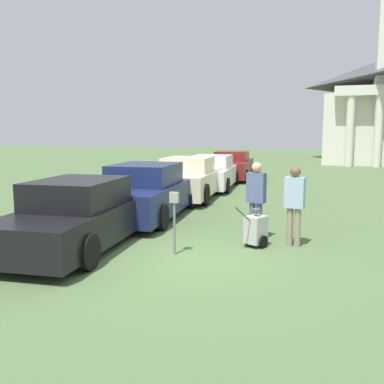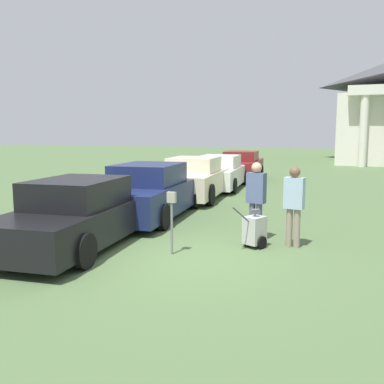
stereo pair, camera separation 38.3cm
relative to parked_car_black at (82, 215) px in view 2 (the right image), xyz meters
name	(u,v)px [view 2 (the right image)]	position (x,y,z in m)	size (l,w,h in m)	color
ground_plane	(181,257)	(2.42, -0.07, -0.69)	(120.00, 120.00, 0.00)	#4C663D
parked_car_black	(82,215)	(0.00, 0.00, 0.00)	(2.35, 5.21, 1.50)	black
parked_car_navy	(151,192)	(0.00, 3.45, 0.04)	(2.44, 5.41, 1.59)	#19234C
parked_car_cream	(195,179)	(0.00, 7.23, 0.05)	(2.38, 4.98, 1.57)	beige
parked_car_white	(220,173)	(0.00, 10.41, -0.01)	(2.32, 5.17, 1.48)	silver
parked_car_maroon	(241,166)	(0.00, 14.25, 0.01)	(2.32, 4.82, 1.50)	maroon
parking_meter	(172,211)	(2.17, 0.03, 0.22)	(0.18, 0.09, 1.30)	slate
person_worker	(256,196)	(3.53, 1.78, 0.36)	(0.46, 0.30, 1.82)	#515670
person_supervisor	(294,202)	(4.43, 1.48, 0.33)	(0.45, 0.28, 1.77)	gray
equipment_cart	(254,230)	(3.64, 1.17, -0.30)	(0.60, 0.98, 1.00)	#B2B2AD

